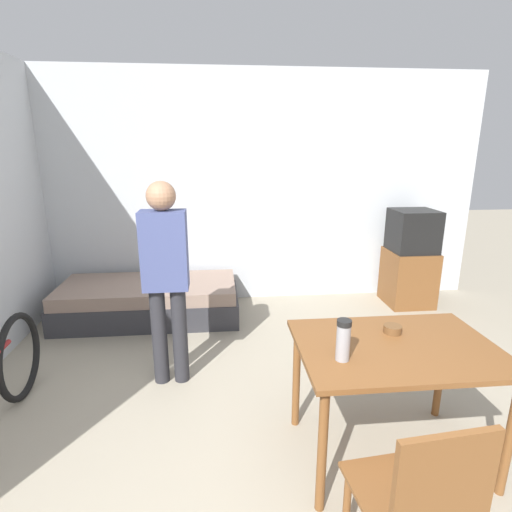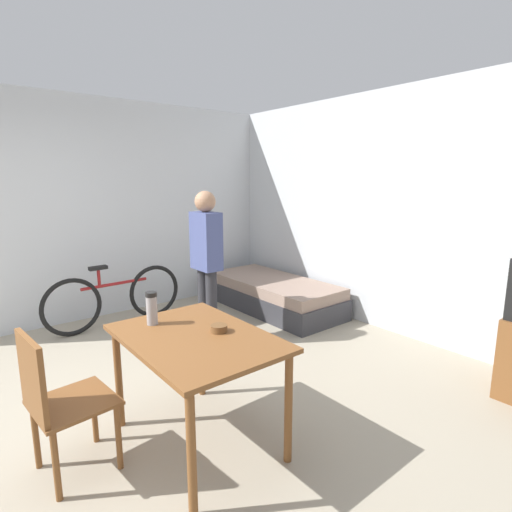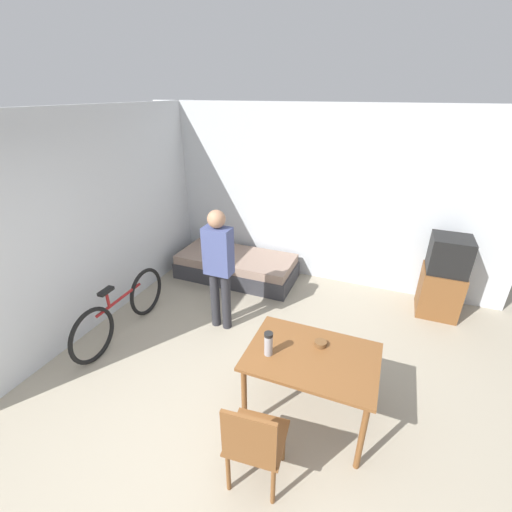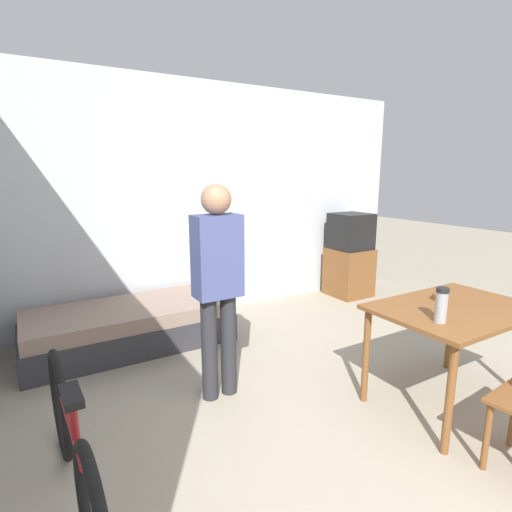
{
  "view_description": "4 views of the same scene",
  "coord_description": "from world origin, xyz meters",
  "px_view_note": "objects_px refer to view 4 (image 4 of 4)",
  "views": [
    {
      "loc": [
        -0.36,
        -1.17,
        1.85
      ],
      "look_at": [
        -0.04,
        2.1,
        0.94
      ],
      "focal_mm": 28.0,
      "sensor_mm": 36.0,
      "label": 1
    },
    {
      "loc": [
        2.75,
        -0.4,
        1.74
      ],
      "look_at": [
        -0.11,
        1.91,
        1.02
      ],
      "focal_mm": 28.0,
      "sensor_mm": 36.0,
      "label": 2
    },
    {
      "loc": [
        1.05,
        -1.52,
        2.84
      ],
      "look_at": [
        -0.3,
        1.84,
        1.08
      ],
      "focal_mm": 24.0,
      "sensor_mm": 36.0,
      "label": 3
    },
    {
      "loc": [
        -1.95,
        -0.79,
        1.69
      ],
      "look_at": [
        -0.3,
        2.0,
        1.01
      ],
      "focal_mm": 28.0,
      "sensor_mm": 36.0,
      "label": 4
    }
  ],
  "objects_px": {
    "dining_table": "(454,319)",
    "thermos_flask": "(442,303)",
    "tv": "(350,256)",
    "daybed": "(130,326)",
    "mate_bowl": "(440,297)",
    "bicycle": "(73,451)",
    "person_standing": "(218,278)"
  },
  "relations": [
    {
      "from": "dining_table",
      "to": "thermos_flask",
      "type": "distance_m",
      "value": 0.44
    },
    {
      "from": "tv",
      "to": "daybed",
      "type": "bearing_deg",
      "value": -177.47
    },
    {
      "from": "dining_table",
      "to": "thermos_flask",
      "type": "xyz_separation_m",
      "value": [
        -0.36,
        -0.13,
        0.22
      ]
    },
    {
      "from": "dining_table",
      "to": "mate_bowl",
      "type": "xyz_separation_m",
      "value": [
        0.04,
        0.15,
        0.12
      ]
    },
    {
      "from": "daybed",
      "to": "tv",
      "type": "distance_m",
      "value": 3.06
    },
    {
      "from": "tv",
      "to": "bicycle",
      "type": "distance_m",
      "value": 4.26
    },
    {
      "from": "tv",
      "to": "bicycle",
      "type": "xyz_separation_m",
      "value": [
        -3.75,
        -2.01,
        -0.21
      ]
    },
    {
      "from": "bicycle",
      "to": "daybed",
      "type": "bearing_deg",
      "value": 69.14
    },
    {
      "from": "dining_table",
      "to": "thermos_flask",
      "type": "height_order",
      "value": "thermos_flask"
    },
    {
      "from": "dining_table",
      "to": "person_standing",
      "type": "height_order",
      "value": "person_standing"
    },
    {
      "from": "dining_table",
      "to": "bicycle",
      "type": "distance_m",
      "value": 2.54
    },
    {
      "from": "tv",
      "to": "bicycle",
      "type": "bearing_deg",
      "value": -151.78
    },
    {
      "from": "person_standing",
      "to": "thermos_flask",
      "type": "distance_m",
      "value": 1.51
    },
    {
      "from": "tv",
      "to": "person_standing",
      "type": "distance_m",
      "value": 3.04
    },
    {
      "from": "person_standing",
      "to": "tv",
      "type": "bearing_deg",
      "value": 27.86
    },
    {
      "from": "mate_bowl",
      "to": "bicycle",
      "type": "bearing_deg",
      "value": 175.39
    },
    {
      "from": "tv",
      "to": "person_standing",
      "type": "bearing_deg",
      "value": -152.14
    },
    {
      "from": "bicycle",
      "to": "person_standing",
      "type": "relative_size",
      "value": 1.03
    },
    {
      "from": "dining_table",
      "to": "person_standing",
      "type": "relative_size",
      "value": 0.7
    },
    {
      "from": "bicycle",
      "to": "tv",
      "type": "bearing_deg",
      "value": 28.22
    },
    {
      "from": "dining_table",
      "to": "thermos_flask",
      "type": "bearing_deg",
      "value": -160.67
    },
    {
      "from": "daybed",
      "to": "tv",
      "type": "bearing_deg",
      "value": 2.53
    },
    {
      "from": "daybed",
      "to": "thermos_flask",
      "type": "xyz_separation_m",
      "value": [
        1.42,
        -2.36,
        0.68
      ]
    },
    {
      "from": "mate_bowl",
      "to": "thermos_flask",
      "type": "bearing_deg",
      "value": -145.22
    },
    {
      "from": "thermos_flask",
      "to": "dining_table",
      "type": "bearing_deg",
      "value": 19.33
    },
    {
      "from": "bicycle",
      "to": "person_standing",
      "type": "distance_m",
      "value": 1.38
    },
    {
      "from": "daybed",
      "to": "tv",
      "type": "xyz_separation_m",
      "value": [
        3.03,
        0.13,
        0.35
      ]
    },
    {
      "from": "daybed",
      "to": "mate_bowl",
      "type": "relative_size",
      "value": 17.79
    },
    {
      "from": "thermos_flask",
      "to": "bicycle",
      "type": "bearing_deg",
      "value": 167.23
    },
    {
      "from": "daybed",
      "to": "person_standing",
      "type": "bearing_deg",
      "value": -73.75
    },
    {
      "from": "daybed",
      "to": "mate_bowl",
      "type": "xyz_separation_m",
      "value": [
        1.82,
        -2.08,
        0.58
      ]
    },
    {
      "from": "thermos_flask",
      "to": "daybed",
      "type": "bearing_deg",
      "value": 120.96
    }
  ]
}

